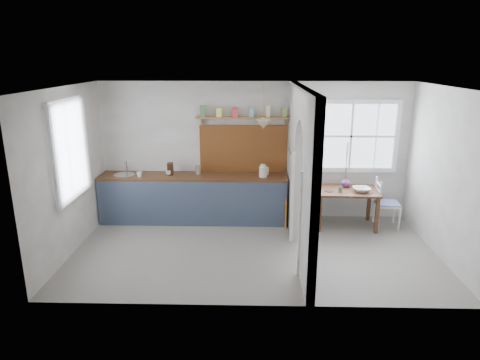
{
  "coord_description": "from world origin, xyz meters",
  "views": [
    {
      "loc": [
        -0.06,
        -6.35,
        3.02
      ],
      "look_at": [
        -0.24,
        0.54,
        1.03
      ],
      "focal_mm": 32.0,
      "sensor_mm": 36.0,
      "label": 1
    }
  ],
  "objects_px": {
    "kettle": "(263,171)",
    "chair_right": "(388,203)",
    "vase": "(346,182)",
    "dining_table": "(345,208)",
    "chair_left": "(303,200)"
  },
  "relations": [
    {
      "from": "dining_table",
      "to": "chair_left",
      "type": "bearing_deg",
      "value": 175.93
    },
    {
      "from": "dining_table",
      "to": "chair_right",
      "type": "xyz_separation_m",
      "value": [
        0.76,
        -0.0,
        0.1
      ]
    },
    {
      "from": "chair_left",
      "to": "kettle",
      "type": "xyz_separation_m",
      "value": [
        -0.74,
        0.03,
        0.54
      ]
    },
    {
      "from": "dining_table",
      "to": "kettle",
      "type": "height_order",
      "value": "kettle"
    },
    {
      "from": "dining_table",
      "to": "chair_left",
      "type": "relative_size",
      "value": 1.17
    },
    {
      "from": "vase",
      "to": "chair_left",
      "type": "bearing_deg",
      "value": -172.54
    },
    {
      "from": "chair_left",
      "to": "vase",
      "type": "relative_size",
      "value": 5.09
    },
    {
      "from": "kettle",
      "to": "chair_right",
      "type": "bearing_deg",
      "value": -18.93
    },
    {
      "from": "dining_table",
      "to": "vase",
      "type": "xyz_separation_m",
      "value": [
        0.02,
        0.19,
        0.44
      ]
    },
    {
      "from": "chair_right",
      "to": "vase",
      "type": "xyz_separation_m",
      "value": [
        -0.74,
        0.19,
        0.34
      ]
    },
    {
      "from": "dining_table",
      "to": "chair_right",
      "type": "height_order",
      "value": "chair_right"
    },
    {
      "from": "kettle",
      "to": "vase",
      "type": "relative_size",
      "value": 1.27
    },
    {
      "from": "vase",
      "to": "kettle",
      "type": "bearing_deg",
      "value": -177.3
    },
    {
      "from": "dining_table",
      "to": "vase",
      "type": "height_order",
      "value": "vase"
    },
    {
      "from": "dining_table",
      "to": "chair_right",
      "type": "distance_m",
      "value": 0.77
    }
  ]
}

